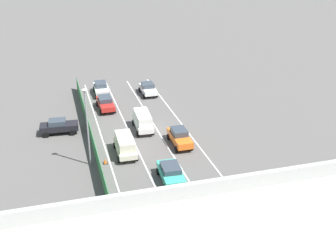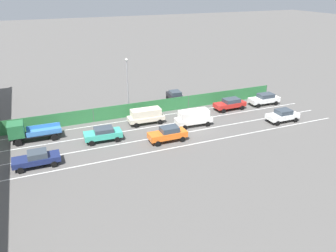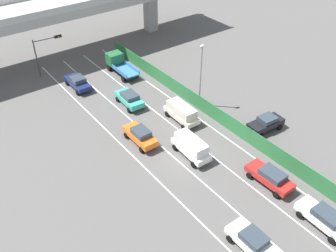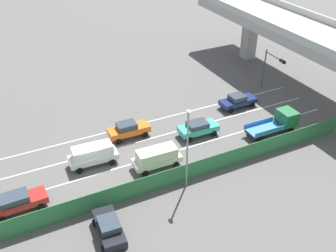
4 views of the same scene
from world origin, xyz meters
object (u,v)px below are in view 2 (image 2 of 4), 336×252
object	(u,v)px
car_van_cream	(146,115)
traffic_cone	(131,117)
car_hatchback_white	(264,99)
parked_sedan_dark	(175,96)
car_taxi_orange	(168,134)
flatbed_truck_blue	(26,131)
street_lamp	(127,82)
car_van_white	(194,117)
car_sedan_white	(283,115)
car_sedan_red	(230,103)
car_taxi_teal	(103,134)
car_sedan_navy	(37,158)

from	to	relation	value
car_van_cream	traffic_cone	bearing A→B (deg)	30.93
car_hatchback_white	parked_sedan_dark	distance (m)	13.51
car_taxi_orange	car_van_cream	world-z (taller)	car_van_cream
car_taxi_orange	car_hatchback_white	distance (m)	19.39
car_hatchback_white	flatbed_truck_blue	size ratio (longest dim) A/B	0.81
parked_sedan_dark	street_lamp	bearing A→B (deg)	107.65
car_van_white	car_taxi_orange	distance (m)	5.70
car_sedan_white	car_sedan_red	xyz separation A→B (m)	(6.65, 3.97, 0.01)
car_taxi_teal	flatbed_truck_blue	xyz separation A→B (m)	(3.38, 8.31, 0.33)
car_van_white	parked_sedan_dark	world-z (taller)	car_van_white
car_sedan_navy	traffic_cone	xyz separation A→B (m)	(8.63, -12.49, -0.63)
car_taxi_teal	traffic_cone	xyz separation A→B (m)	(5.37, -4.99, -0.66)
car_sedan_navy	car_sedan_red	bearing A→B (deg)	-76.41
car_van_white	flatbed_truck_blue	distance (m)	20.41
car_sedan_white	parked_sedan_dark	xyz separation A→B (m)	(12.84, 9.93, 0.01)
parked_sedan_dark	street_lamp	world-z (taller)	street_lamp
car_sedan_white	traffic_cone	size ratio (longest dim) A/B	7.77
parked_sedan_dark	car_sedan_navy	bearing A→B (deg)	121.21
flatbed_truck_blue	parked_sedan_dark	xyz separation A→B (m)	(6.06, -21.77, -0.32)
car_sedan_white	flatbed_truck_blue	distance (m)	32.42
car_taxi_teal	car_sedan_white	size ratio (longest dim) A/B	1.02
car_hatchback_white	car_sedan_navy	bearing A→B (deg)	100.88
car_van_cream	parked_sedan_dark	bearing A→B (deg)	-47.98
flatbed_truck_blue	car_hatchback_white	bearing A→B (deg)	-90.55
traffic_cone	street_lamp	bearing A→B (deg)	-6.55
car_sedan_red	car_hatchback_white	bearing A→B (deg)	-91.87
car_van_cream	parked_sedan_dark	distance (m)	9.54
car_taxi_teal	car_taxi_orange	distance (m)	7.59
car_van_white	car_hatchback_white	distance (m)	13.91
car_taxi_teal	car_van_white	distance (m)	11.82
car_hatchback_white	car_taxi_teal	bearing A→B (deg)	96.86
car_taxi_orange	traffic_cone	bearing A→B (deg)	13.18
car_taxi_teal	car_van_cream	world-z (taller)	car_van_cream
car_sedan_red	car_sedan_navy	xyz separation A→B (m)	(-6.51, 26.92, -0.04)
car_sedan_navy	parked_sedan_dark	bearing A→B (deg)	-58.79
car_van_cream	car_sedan_navy	world-z (taller)	car_van_cream
car_taxi_orange	car_sedan_white	bearing A→B (deg)	-91.32
car_taxi_orange	flatbed_truck_blue	size ratio (longest dim) A/B	0.78
car_sedan_navy	street_lamp	distance (m)	16.62
car_taxi_teal	parked_sedan_dark	bearing A→B (deg)	-54.97
car_taxi_teal	flatbed_truck_blue	bearing A→B (deg)	67.87
flatbed_truck_blue	traffic_cone	xyz separation A→B (m)	(1.99, -13.30, -0.99)
car_sedan_white	street_lamp	distance (m)	21.24
car_taxi_teal	car_sedan_red	world-z (taller)	car_sedan_red
traffic_cone	car_taxi_teal	bearing A→B (deg)	137.08
car_taxi_teal	flatbed_truck_blue	distance (m)	8.97
car_van_cream	car_taxi_orange	bearing A→B (deg)	-174.56
car_sedan_white	car_hatchback_white	bearing A→B (deg)	-17.05
car_sedan_red	car_hatchback_white	xyz separation A→B (m)	(-0.19, -5.95, 0.02)
car_taxi_teal	car_sedan_navy	bearing A→B (deg)	113.51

